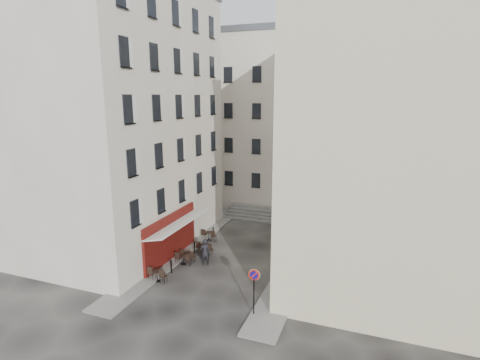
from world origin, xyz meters
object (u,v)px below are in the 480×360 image
at_px(bistro_table_a, 157,275).
at_px(pedestrian, 205,252).
at_px(bistro_table_b, 183,259).
at_px(no_parking_sign, 254,283).

relative_size(bistro_table_a, pedestrian, 0.70).
bearing_deg(pedestrian, bistro_table_b, -12.44).
distance_m(bistro_table_a, bistro_table_b, 2.86).
bearing_deg(pedestrian, bistro_table_a, 27.80).
xyz_separation_m(no_parking_sign, pedestrian, (-5.32, 4.92, -0.99)).
relative_size(bistro_table_b, pedestrian, 0.65).
xyz_separation_m(no_parking_sign, bistro_table_b, (-6.79, 4.35, -1.51)).
height_order(bistro_table_a, pedestrian, pedestrian).
height_order(bistro_table_a, bistro_table_b, bistro_table_a).
relative_size(bistro_table_a, bistro_table_b, 1.09).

